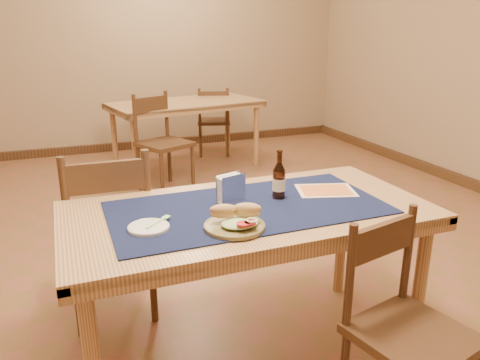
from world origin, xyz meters
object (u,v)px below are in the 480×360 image
object	(u,v)px
chair_main_far	(109,231)
napkin_holder	(231,188)
sandwich_plate	(236,222)
main_table	(248,225)
chair_main_near	(404,326)
back_table	(186,109)
beer_bottle	(279,181)

from	to	relation	value
chair_main_far	napkin_holder	xyz separation A→B (m)	(0.51, -0.46, 0.32)
sandwich_plate	main_table	bearing A→B (deg)	55.69
chair_main_far	chair_main_near	xyz separation A→B (m)	(0.94, -1.17, -0.06)
chair_main_near	main_table	bearing A→B (deg)	122.93
chair_main_far	chair_main_near	distance (m)	1.50
back_table	napkin_holder	world-z (taller)	napkin_holder
chair_main_far	chair_main_near	bearing A→B (deg)	-50.99
chair_main_far	back_table	bearing A→B (deg)	66.74
back_table	chair_main_near	world-z (taller)	chair_main_near
back_table	napkin_holder	distance (m)	3.12
main_table	sandwich_plate	world-z (taller)	sandwich_plate
chair_main_far	chair_main_near	world-z (taller)	chair_main_far
sandwich_plate	beer_bottle	xyz separation A→B (m)	(0.31, 0.25, 0.06)
main_table	sandwich_plate	distance (m)	0.26
main_table	beer_bottle	bearing A→B (deg)	18.10
sandwich_plate	napkin_holder	bearing A→B (deg)	73.41
beer_bottle	sandwich_plate	bearing A→B (deg)	-140.84
back_table	chair_main_far	world-z (taller)	chair_main_far
chair_main_near	napkin_holder	bearing A→B (deg)	121.69
chair_main_far	sandwich_plate	size ratio (longest dim) A/B	3.91
main_table	napkin_holder	size ratio (longest dim) A/B	10.57
chair_main_near	beer_bottle	size ratio (longest dim) A/B	3.75
back_table	chair_main_far	distance (m)	2.83
back_table	beer_bottle	xyz separation A→B (m)	(-0.39, -3.10, 0.17)
back_table	chair_main_near	distance (m)	3.77
main_table	beer_bottle	distance (m)	0.25
main_table	beer_bottle	size ratio (longest dim) A/B	7.10
sandwich_plate	napkin_holder	world-z (taller)	napkin_holder
chair_main_far	napkin_holder	bearing A→B (deg)	-42.19
napkin_holder	back_table	bearing A→B (deg)	78.80
main_table	chair_main_far	size ratio (longest dim) A/B	1.68
back_table	beer_bottle	world-z (taller)	beer_bottle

